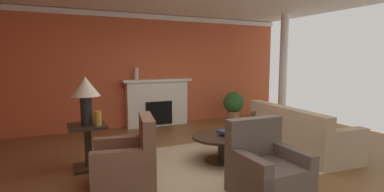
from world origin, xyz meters
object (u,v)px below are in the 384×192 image
Objects in this scene: side_table at (88,144)px; table_lamp at (86,91)px; vase_mantel_left at (136,74)px; vase_on_side_table at (98,118)px; armchair_near_window at (127,164)px; fireplace at (157,104)px; sofa at (298,135)px; coffee_table at (222,142)px; armchair_facing_fireplace at (267,172)px; potted_plant at (234,104)px.

table_lamp reaches higher than side_table.
vase_on_side_table is at bearing -116.90° from vase_mantel_left.
table_lamp reaches higher than armchair_near_window.
sofa is at bearing -61.95° from fireplace.
armchair_near_window is 1.68m from coffee_table.
armchair_near_window is at bearing -107.20° from vase_mantel_left.
side_table is (-2.06, 0.63, 0.06)m from coffee_table.
armchair_facing_fireplace is 2.73m from side_table.
coffee_table is 1.43× the size of side_table.
side_table is at bearing -120.81° from vase_mantel_left.
armchair_facing_fireplace is 0.95× the size of coffee_table.
armchair_near_window and armchair_facing_fireplace have the same top height.
vase_mantel_left is 0.36× the size of potted_plant.
potted_plant is (2.07, 3.88, 0.19)m from armchair_facing_fireplace.
armchair_facing_fireplace reaches higher than coffee_table.
fireplace is at bearing 166.20° from potted_plant.
armchair_near_window is 4.15× the size of vase_on_side_table.
table_lamp is (-2.06, 0.63, 0.89)m from coffee_table.
sofa is 2.62× the size of potted_plant.
vase_on_side_table is (-1.91, 0.51, 0.48)m from coffee_table.
sofa is 2.71m from potted_plant.
vase_mantel_left reaches higher than armchair_near_window.
fireplace is 7.86× the size of vase_on_side_table.
vase_mantel_left reaches higher than potted_plant.
armchair_facing_fireplace is at bearing -145.52° from sofa.
armchair_near_window is 0.97m from vase_on_side_table.
table_lamp is (-1.91, 1.96, 0.92)m from armchair_facing_fireplace.
vase_mantel_left is (1.41, 2.37, 0.97)m from side_table.
side_table is (-0.40, 0.90, 0.09)m from armchair_near_window.
fireplace is at bearing 5.15° from vase_mantel_left.
vase_mantel_left reaches higher than fireplace.
armchair_facing_fireplace reaches higher than potted_plant.
vase_on_side_table is (0.15, -0.12, -0.41)m from table_lamp.
vase_mantel_left is at bearing 125.64° from sofa.
vase_mantel_left is (-2.24, 3.13, 1.07)m from sofa.
table_lamp is at bearing 141.34° from vase_on_side_table.
vase_mantel_left reaches higher than sofa.
coffee_table is 4.37× the size of vase_on_side_table.
armchair_near_window is (-1.56, -3.32, -0.27)m from fireplace.
vase_mantel_left is (1.01, 3.27, 1.06)m from armchair_near_window.
sofa is 3.60m from vase_on_side_table.
potted_plant is (3.98, 1.92, -0.73)m from table_lamp.
fireplace is at bearing 91.76° from coffee_table.
table_lamp is at bearing -120.81° from vase_mantel_left.
coffee_table is (-1.60, 0.13, 0.04)m from sofa.
armchair_facing_fireplace is at bearing -34.85° from armchair_near_window.
table_lamp is 2.51× the size of vase_mantel_left.
coffee_table is at bearing -88.24° from fireplace.
vase_on_side_table is 4.35m from potted_plant.
sofa reaches higher than coffee_table.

